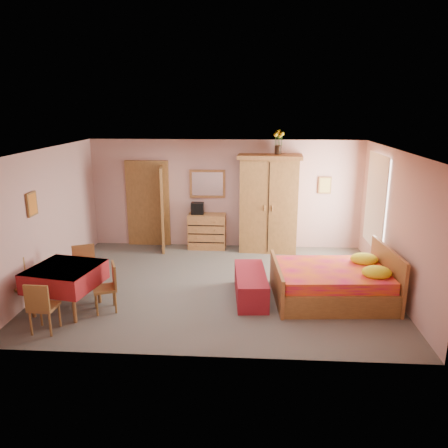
# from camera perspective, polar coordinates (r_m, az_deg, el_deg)

# --- Properties ---
(floor) EXTENTS (6.50, 6.50, 0.00)m
(floor) POSITION_cam_1_polar(r_m,az_deg,el_deg) (8.55, -0.80, -7.98)
(floor) COLOR #646058
(floor) RESTS_ON ground
(ceiling) EXTENTS (6.50, 6.50, 0.00)m
(ceiling) POSITION_cam_1_polar(r_m,az_deg,el_deg) (7.89, -0.88, 9.64)
(ceiling) COLOR brown
(ceiling) RESTS_ON wall_back
(wall_back) EXTENTS (6.50, 0.10, 2.60)m
(wall_back) POSITION_cam_1_polar(r_m,az_deg,el_deg) (10.55, 0.22, 3.93)
(wall_back) COLOR tan
(wall_back) RESTS_ON floor
(wall_front) EXTENTS (6.50, 0.10, 2.60)m
(wall_front) POSITION_cam_1_polar(r_m,az_deg,el_deg) (5.75, -2.78, -5.86)
(wall_front) COLOR tan
(wall_front) RESTS_ON floor
(wall_left) EXTENTS (0.10, 5.00, 2.60)m
(wall_left) POSITION_cam_1_polar(r_m,az_deg,el_deg) (8.98, -22.00, 0.78)
(wall_left) COLOR tan
(wall_left) RESTS_ON floor
(wall_right) EXTENTS (0.10, 5.00, 2.60)m
(wall_right) POSITION_cam_1_polar(r_m,az_deg,el_deg) (8.52, 21.52, 0.09)
(wall_right) COLOR tan
(wall_right) RESTS_ON floor
(doorway) EXTENTS (1.06, 0.12, 2.15)m
(doorway) POSITION_cam_1_polar(r_m,az_deg,el_deg) (10.86, -9.86, 2.54)
(doorway) COLOR #9E6B35
(doorway) RESTS_ON floor
(window) EXTENTS (0.08, 1.40, 1.95)m
(window) POSITION_cam_1_polar(r_m,az_deg,el_deg) (9.59, 19.27, 2.83)
(window) COLOR white
(window) RESTS_ON wall_right
(picture_left) EXTENTS (0.04, 0.32, 0.42)m
(picture_left) POSITION_cam_1_polar(r_m,az_deg,el_deg) (8.35, -23.81, 2.40)
(picture_left) COLOR orange
(picture_left) RESTS_ON wall_left
(picture_back) EXTENTS (0.30, 0.04, 0.40)m
(picture_back) POSITION_cam_1_polar(r_m,az_deg,el_deg) (10.60, 13.04, 4.96)
(picture_back) COLOR #D8BF59
(picture_back) RESTS_ON wall_back
(chest_of_drawers) EXTENTS (0.90, 0.46, 0.84)m
(chest_of_drawers) POSITION_cam_1_polar(r_m,az_deg,el_deg) (10.58, -2.22, -0.95)
(chest_of_drawers) COLOR #AC6F3A
(chest_of_drawers) RESTS_ON floor
(wall_mirror) EXTENTS (0.86, 0.07, 0.68)m
(wall_mirror) POSITION_cam_1_polar(r_m,az_deg,el_deg) (10.53, -2.17, 5.27)
(wall_mirror) COLOR silver
(wall_mirror) RESTS_ON wall_back
(stereo) EXTENTS (0.30, 0.22, 0.28)m
(stereo) POSITION_cam_1_polar(r_m,az_deg,el_deg) (10.48, -3.49, 2.05)
(stereo) COLOR black
(stereo) RESTS_ON chest_of_drawers
(floor_lamp) EXTENTS (0.26, 0.26, 1.91)m
(floor_lamp) POSITION_cam_1_polar(r_m,az_deg,el_deg) (10.44, 2.71, 1.84)
(floor_lamp) COLOR black
(floor_lamp) RESTS_ON floor
(wardrobe) EXTENTS (1.50, 0.84, 2.29)m
(wardrobe) POSITION_cam_1_polar(r_m,az_deg,el_deg) (10.30, 5.88, 2.67)
(wardrobe) COLOR #9E6D35
(wardrobe) RESTS_ON floor
(sunflower_vase) EXTENTS (0.23, 0.23, 0.55)m
(sunflower_vase) POSITION_cam_1_polar(r_m,az_deg,el_deg) (10.17, 7.11, 10.58)
(sunflower_vase) COLOR yellow
(sunflower_vase) RESTS_ON wardrobe
(bed) EXTENTS (2.17, 1.76, 0.95)m
(bed) POSITION_cam_1_polar(r_m,az_deg,el_deg) (8.03, 13.92, -6.37)
(bed) COLOR #C7134B
(bed) RESTS_ON floor
(bench) EXTENTS (0.64, 1.47, 0.48)m
(bench) POSITION_cam_1_polar(r_m,az_deg,el_deg) (7.96, 3.50, -7.97)
(bench) COLOR maroon
(bench) RESTS_ON floor
(dining_table) EXTENTS (1.23, 1.23, 0.77)m
(dining_table) POSITION_cam_1_polar(r_m,az_deg,el_deg) (7.90, -19.90, -7.90)
(dining_table) COLOR maroon
(dining_table) RESTS_ON floor
(chair_south) EXTENTS (0.39, 0.39, 0.83)m
(chair_south) POSITION_cam_1_polar(r_m,az_deg,el_deg) (7.30, -22.46, -9.88)
(chair_south) COLOR brown
(chair_south) RESTS_ON floor
(chair_north) EXTENTS (0.53, 0.53, 0.88)m
(chair_north) POSITION_cam_1_polar(r_m,az_deg,el_deg) (8.44, -17.67, -5.81)
(chair_north) COLOR #A06F36
(chair_north) RESTS_ON floor
(chair_west) EXTENTS (0.49, 0.49, 0.87)m
(chair_west) POSITION_cam_1_polar(r_m,az_deg,el_deg) (8.12, -24.45, -7.40)
(chair_west) COLOR olive
(chair_west) RESTS_ON floor
(chair_east) EXTENTS (0.49, 0.49, 0.83)m
(chair_east) POSITION_cam_1_polar(r_m,az_deg,el_deg) (7.65, -15.33, -8.06)
(chair_east) COLOR olive
(chair_east) RESTS_ON floor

